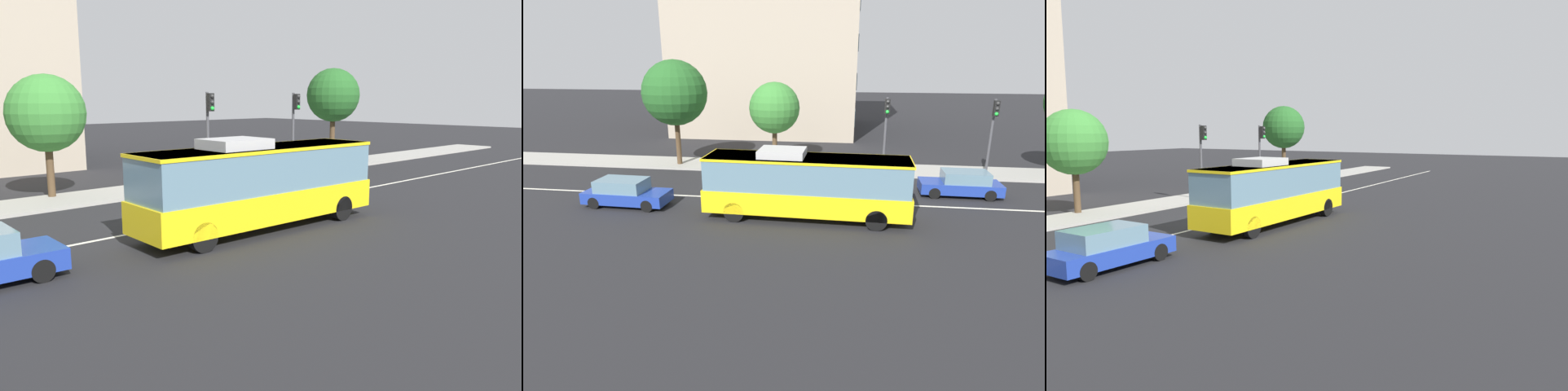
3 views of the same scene
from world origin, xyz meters
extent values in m
plane|color=black|center=(0.00, 0.00, 0.00)|extent=(160.00, 160.00, 0.00)
cube|color=#9E9B93|center=(0.00, 7.48, 0.07)|extent=(80.00, 3.51, 0.14)
cube|color=silver|center=(0.00, 0.00, 0.01)|extent=(76.00, 0.16, 0.01)
cube|color=yellow|center=(0.67, -2.64, 0.98)|extent=(10.07, 2.78, 1.10)
cube|color=slate|center=(0.67, -2.64, 2.31)|extent=(9.86, 2.70, 1.58)
cube|color=yellow|center=(0.67, -2.64, 3.04)|extent=(9.97, 2.75, 0.12)
cube|color=#B2B2B2|center=(-0.53, -2.60, 3.28)|extent=(2.25, 1.86, 0.36)
cylinder|color=black|center=(4.10, -1.63, 0.50)|extent=(1.01, 0.33, 1.00)
cylinder|color=black|center=(4.04, -3.83, 0.50)|extent=(1.01, 0.33, 1.00)
cylinder|color=black|center=(-2.70, -1.44, 0.50)|extent=(1.01, 0.33, 1.00)
cylinder|color=black|center=(-2.76, -3.64, 0.50)|extent=(1.01, 0.33, 1.00)
cube|color=#1E3899|center=(9.12, 2.26, 0.52)|extent=(4.53, 1.87, 0.60)
cube|color=slate|center=(9.37, 2.25, 1.14)|extent=(2.55, 1.70, 0.64)
cylinder|color=black|center=(7.61, 1.48, 0.32)|extent=(0.64, 0.23, 0.64)
cylinder|color=black|center=(7.64, 3.08, 0.32)|extent=(0.64, 0.23, 0.64)
cylinder|color=black|center=(10.61, 1.43, 0.32)|extent=(0.64, 0.23, 0.64)
cylinder|color=black|center=(10.63, 3.03, 0.32)|extent=(0.64, 0.23, 0.64)
cube|color=#1E3899|center=(-9.05, -2.08, 0.52)|extent=(4.55, 1.93, 0.60)
cube|color=slate|center=(-9.30, -2.08, 1.14)|extent=(2.57, 1.73, 0.64)
cylinder|color=black|center=(-7.53, -1.33, 0.32)|extent=(0.65, 0.24, 0.64)
cylinder|color=black|center=(-7.58, -2.93, 0.32)|extent=(0.65, 0.24, 0.64)
cylinder|color=black|center=(-10.53, -1.24, 0.32)|extent=(0.65, 0.24, 0.64)
cylinder|color=black|center=(-10.58, -2.84, 0.32)|extent=(0.65, 0.24, 0.64)
cylinder|color=#47474C|center=(5.06, 6.28, 2.60)|extent=(0.16, 0.16, 5.20)
cube|color=black|center=(5.07, 6.00, 4.65)|extent=(0.32, 0.28, 0.96)
sphere|color=#2D2D2D|center=(5.07, 5.85, 4.97)|extent=(0.22, 0.22, 0.22)
sphere|color=#2D2D2D|center=(5.07, 5.85, 4.65)|extent=(0.22, 0.22, 0.22)
sphere|color=#1ED838|center=(5.07, 5.85, 4.33)|extent=(0.22, 0.22, 0.22)
cylinder|color=#47474C|center=(11.65, 6.10, 2.60)|extent=(0.16, 0.16, 5.20)
cube|color=black|center=(11.66, 5.82, 4.65)|extent=(0.33, 0.29, 0.96)
sphere|color=#2D2D2D|center=(11.66, 5.67, 4.97)|extent=(0.22, 0.22, 0.22)
sphere|color=#2D2D2D|center=(11.66, 5.67, 4.65)|extent=(0.22, 0.22, 0.22)
sphere|color=#1ED838|center=(11.66, 5.67, 4.33)|extent=(0.22, 0.22, 0.22)
cylinder|color=#4C3823|center=(-2.73, 8.64, 1.39)|extent=(0.36, 0.36, 2.77)
sphere|color=#387F33|center=(-2.73, 8.64, 4.16)|extent=(3.70, 3.70, 3.70)
cylinder|color=#4C3823|center=(16.80, 7.13, 1.85)|extent=(0.36, 0.36, 3.69)
sphere|color=#235B23|center=(16.80, 7.13, 5.09)|extent=(3.72, 3.72, 3.72)
camera|label=1|loc=(-12.46, -16.70, 4.85)|focal=36.08mm
camera|label=2|loc=(2.45, -23.05, 7.70)|focal=30.00mm
camera|label=3|loc=(-20.44, -16.67, 4.81)|focal=34.14mm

